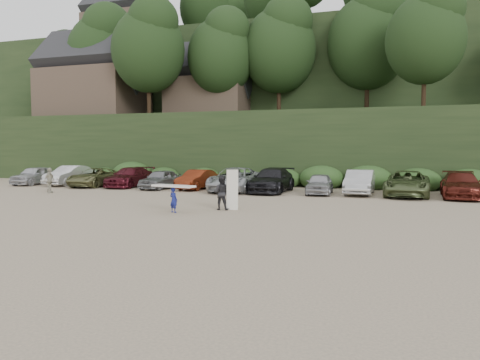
% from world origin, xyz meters
% --- Properties ---
extents(ground, '(120.00, 120.00, 0.00)m').
position_xyz_m(ground, '(0.00, 0.00, 0.00)').
color(ground, tan).
rests_on(ground, ground).
extents(hillside_backdrop, '(90.00, 41.50, 28.00)m').
position_xyz_m(hillside_backdrop, '(-0.26, 35.93, 11.22)').
color(hillside_backdrop, black).
rests_on(hillside_backdrop, ground).
extents(parked_cars, '(39.54, 6.44, 1.65)m').
position_xyz_m(parked_cars, '(-2.21, 10.00, 0.77)').
color(parked_cars, '#B6B6BB').
rests_on(parked_cars, ground).
extents(distant_walker, '(0.53, 1.03, 1.69)m').
position_xyz_m(distant_walker, '(-15.64, 4.53, 0.85)').
color(distant_walker, '#AAA590').
rests_on(distant_walker, ground).
extents(child_surfer, '(2.24, 0.97, 1.30)m').
position_xyz_m(child_surfer, '(-3.47, -1.18, 0.89)').
color(child_surfer, navy).
rests_on(child_surfer, ground).
extents(adult_surfer, '(1.30, 0.70, 1.99)m').
position_xyz_m(adult_surfer, '(-1.63, 0.44, 0.86)').
color(adult_surfer, black).
rests_on(adult_surfer, ground).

